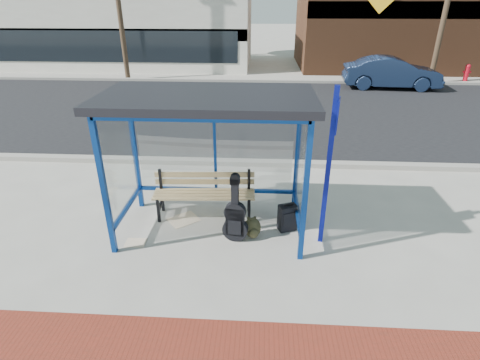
# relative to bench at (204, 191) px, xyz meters

# --- Properties ---
(ground) EXTENTS (120.00, 120.00, 0.00)m
(ground) POSITION_rel_bench_xyz_m (0.19, -0.50, -0.50)
(ground) COLOR #B2ADA0
(ground) RESTS_ON ground
(brick_paver_strip) EXTENTS (60.00, 1.00, 0.01)m
(brick_paver_strip) POSITION_rel_bench_xyz_m (0.19, -3.10, -0.49)
(brick_paver_strip) COLOR maroon
(brick_paver_strip) RESTS_ON ground
(curb_near) EXTENTS (60.00, 0.25, 0.12)m
(curb_near) POSITION_rel_bench_xyz_m (0.19, 2.40, -0.44)
(curb_near) COLOR gray
(curb_near) RESTS_ON ground
(street_asphalt) EXTENTS (60.00, 10.00, 0.00)m
(street_asphalt) POSITION_rel_bench_xyz_m (0.19, 7.50, -0.50)
(street_asphalt) COLOR black
(street_asphalt) RESTS_ON ground
(curb_far) EXTENTS (60.00, 0.25, 0.12)m
(curb_far) POSITION_rel_bench_xyz_m (0.19, 12.60, -0.44)
(curb_far) COLOR gray
(curb_far) RESTS_ON ground
(far_sidewalk) EXTENTS (60.00, 4.00, 0.01)m
(far_sidewalk) POSITION_rel_bench_xyz_m (0.19, 14.50, -0.49)
(far_sidewalk) COLOR #B2ADA0
(far_sidewalk) RESTS_ON ground
(bus_shelter) EXTENTS (3.30, 1.80, 2.42)m
(bus_shelter) POSITION_rel_bench_xyz_m (0.19, -0.43, 1.57)
(bus_shelter) COLOR navy
(bus_shelter) RESTS_ON ground
(storefront_white) EXTENTS (18.00, 6.04, 4.00)m
(storefront_white) POSITION_rel_bench_xyz_m (-8.81, 17.48, 1.50)
(storefront_white) COLOR silver
(storefront_white) RESTS_ON ground
(storefront_brown) EXTENTS (10.00, 7.08, 6.40)m
(storefront_brown) POSITION_rel_bench_xyz_m (8.19, 17.99, 2.70)
(storefront_brown) COLOR #59331E
(storefront_brown) RESTS_ON ground
(bench) EXTENTS (1.89, 0.56, 0.88)m
(bench) POSITION_rel_bench_xyz_m (0.00, 0.00, 0.00)
(bench) COLOR black
(bench) RESTS_ON ground
(guitar_bag) EXTENTS (0.44, 0.17, 1.17)m
(guitar_bag) POSITION_rel_bench_xyz_m (0.63, -0.81, -0.07)
(guitar_bag) COLOR black
(guitar_bag) RESTS_ON ground
(suitcase) EXTENTS (0.36, 0.29, 0.53)m
(suitcase) POSITION_rel_bench_xyz_m (1.53, -0.45, -0.25)
(suitcase) COLOR black
(suitcase) RESTS_ON ground
(backpack) EXTENTS (0.34, 0.32, 0.36)m
(backpack) POSITION_rel_bench_xyz_m (0.92, -0.70, -0.33)
(backpack) COLOR #2F2D1A
(backpack) RESTS_ON ground
(sign_post) EXTENTS (0.14, 0.33, 2.63)m
(sign_post) POSITION_rel_bench_xyz_m (2.09, -0.75, 0.98)
(sign_post) COLOR navy
(sign_post) RESTS_ON ground
(newspaper_a) EXTENTS (0.52, 0.54, 0.01)m
(newspaper_a) POSITION_rel_bench_xyz_m (-0.45, -0.29, -0.49)
(newspaper_a) COLOR white
(newspaper_a) RESTS_ON ground
(newspaper_b) EXTENTS (0.36, 0.29, 0.01)m
(newspaper_b) POSITION_rel_bench_xyz_m (-1.05, -1.00, -0.50)
(newspaper_b) COLOR white
(newspaper_b) RESTS_ON ground
(newspaper_c) EXTENTS (0.52, 0.54, 0.01)m
(newspaper_c) POSITION_rel_bench_xyz_m (-0.31, -0.17, -0.49)
(newspaper_c) COLOR white
(newspaper_c) RESTS_ON ground
(parked_car) EXTENTS (4.31, 1.78, 1.39)m
(parked_car) POSITION_rel_bench_xyz_m (6.84, 11.57, 0.20)
(parked_car) COLOR #182745
(parked_car) RESTS_ON ground
(fire_hydrant) EXTENTS (0.36, 0.24, 0.82)m
(fire_hydrant) POSITION_rel_bench_xyz_m (11.12, 13.49, -0.05)
(fire_hydrant) COLOR red
(fire_hydrant) RESTS_ON ground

